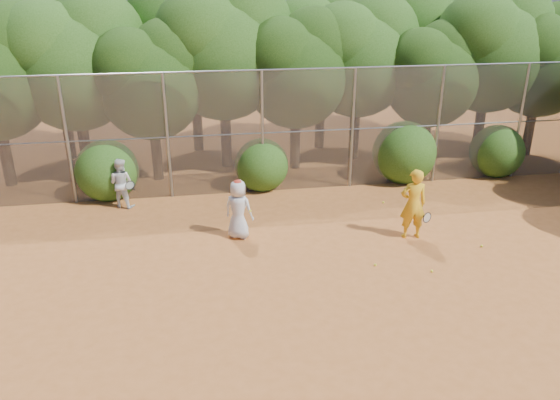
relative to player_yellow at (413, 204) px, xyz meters
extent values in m
plane|color=#A95B26|center=(-2.55, -1.90, -0.99)|extent=(80.00, 80.00, 0.00)
cylinder|color=gray|center=(-9.55, 4.10, 1.01)|extent=(0.09, 0.09, 4.00)
cylinder|color=gray|center=(-6.55, 4.10, 1.01)|extent=(0.09, 0.09, 4.00)
cylinder|color=gray|center=(-3.55, 4.10, 1.01)|extent=(0.09, 0.09, 4.00)
cylinder|color=gray|center=(-0.55, 4.10, 1.01)|extent=(0.09, 0.09, 4.00)
cylinder|color=gray|center=(2.45, 4.10, 1.01)|extent=(0.09, 0.09, 4.00)
cylinder|color=gray|center=(5.45, 4.10, 1.01)|extent=(0.09, 0.09, 4.00)
cylinder|color=gray|center=(-2.55, 4.10, 3.01)|extent=(20.00, 0.05, 0.05)
cylinder|color=gray|center=(-2.55, 4.10, 1.01)|extent=(20.00, 0.04, 0.04)
cube|color=slate|center=(-2.55, 4.10, 1.01)|extent=(20.00, 0.02, 4.00)
cylinder|color=black|center=(-12.05, 6.10, 0.20)|extent=(0.38, 0.38, 2.38)
sphere|color=black|center=(-11.29, 6.48, 3.49)|extent=(3.05, 3.05, 3.05)
cylinder|color=black|center=(-9.55, 6.60, 0.27)|extent=(0.38, 0.38, 2.52)
sphere|color=#234912|center=(-9.55, 6.60, 2.74)|extent=(4.03, 4.03, 4.03)
sphere|color=#234912|center=(-8.74, 7.00, 3.75)|extent=(3.23, 3.23, 3.23)
sphere|color=#234912|center=(-10.25, 6.29, 3.55)|extent=(3.02, 3.02, 3.02)
cylinder|color=black|center=(-7.05, 5.90, 0.10)|extent=(0.36, 0.36, 2.17)
sphere|color=black|center=(-7.05, 5.90, 2.22)|extent=(3.47, 3.47, 3.47)
sphere|color=black|center=(-6.35, 6.24, 3.09)|extent=(2.78, 2.78, 2.78)
sphere|color=black|center=(-7.66, 5.64, 2.92)|extent=(2.60, 2.60, 2.60)
cylinder|color=black|center=(-4.55, 6.90, 0.34)|extent=(0.39, 0.39, 2.66)
sphere|color=#234912|center=(-4.55, 6.90, 2.95)|extent=(4.26, 4.26, 4.26)
sphere|color=#234912|center=(-3.70, 7.32, 4.01)|extent=(3.40, 3.40, 3.40)
sphere|color=#234912|center=(-5.29, 6.58, 3.80)|extent=(3.19, 3.19, 3.19)
cylinder|color=black|center=(-2.05, 6.30, 0.15)|extent=(0.37, 0.37, 2.27)
sphere|color=black|center=(-2.05, 6.30, 2.38)|extent=(3.64, 3.64, 3.64)
sphere|color=black|center=(-1.32, 6.66, 3.29)|extent=(2.91, 2.91, 2.91)
sphere|color=black|center=(-2.69, 6.02, 3.11)|extent=(2.73, 2.73, 2.73)
cylinder|color=black|center=(0.45, 7.10, 0.24)|extent=(0.38, 0.38, 2.45)
sphere|color=#234912|center=(0.45, 7.10, 2.64)|extent=(3.92, 3.92, 3.92)
sphere|color=#234912|center=(1.24, 7.49, 3.62)|extent=(3.14, 3.14, 3.14)
sphere|color=#234912|center=(-0.23, 6.80, 3.42)|extent=(2.94, 2.94, 2.94)
cylinder|color=black|center=(2.95, 6.10, 0.06)|extent=(0.36, 0.36, 2.10)
sphere|color=black|center=(2.95, 6.10, 2.12)|extent=(3.36, 3.36, 3.36)
sphere|color=black|center=(3.62, 6.43, 2.96)|extent=(2.69, 2.69, 2.69)
sphere|color=black|center=(2.36, 5.85, 2.79)|extent=(2.52, 2.52, 2.52)
cylinder|color=black|center=(5.45, 6.70, 0.31)|extent=(0.39, 0.39, 2.59)
sphere|color=#234912|center=(5.45, 6.70, 2.85)|extent=(4.14, 4.14, 4.14)
sphere|color=#234912|center=(6.28, 7.11, 3.88)|extent=(3.32, 3.32, 3.32)
sphere|color=#234912|center=(4.73, 6.39, 3.67)|extent=(3.11, 3.11, 3.11)
cylinder|color=black|center=(7.45, 6.40, 0.17)|extent=(0.37, 0.37, 2.31)
sphere|color=black|center=(7.45, 6.40, 2.43)|extent=(3.70, 3.70, 3.70)
sphere|color=black|center=(8.19, 6.77, 3.36)|extent=(2.96, 2.96, 2.96)
sphere|color=black|center=(6.80, 6.12, 3.17)|extent=(2.77, 2.77, 2.77)
cylinder|color=black|center=(-10.55, 8.90, 0.33)|extent=(0.39, 0.39, 2.62)
sphere|color=#234912|center=(-10.55, 8.90, 2.90)|extent=(4.20, 4.20, 4.20)
sphere|color=#234912|center=(-9.71, 9.32, 3.95)|extent=(3.36, 3.36, 3.36)
sphere|color=#234912|center=(-11.28, 8.58, 3.74)|extent=(3.15, 3.15, 3.15)
cylinder|color=black|center=(-5.55, 9.10, 0.41)|extent=(0.40, 0.40, 2.80)
sphere|color=#234912|center=(-5.55, 9.10, 3.16)|extent=(4.48, 4.48, 4.48)
sphere|color=#234912|center=(-4.65, 9.55, 4.28)|extent=(3.58, 3.58, 3.58)
sphere|color=#234912|center=(-6.33, 8.76, 4.05)|extent=(3.36, 3.36, 3.36)
cylinder|color=black|center=(-0.55, 8.70, 0.27)|extent=(0.38, 0.38, 2.52)
sphere|color=#234912|center=(-0.55, 8.70, 2.74)|extent=(4.03, 4.03, 4.03)
sphere|color=#234912|center=(0.26, 9.10, 3.75)|extent=(3.23, 3.23, 3.23)
sphere|color=#234912|center=(-1.25, 8.39, 3.55)|extent=(3.02, 3.02, 3.02)
cylinder|color=black|center=(3.95, 9.30, 0.38)|extent=(0.40, 0.40, 2.73)
sphere|color=#234912|center=(3.95, 9.30, 3.05)|extent=(4.37, 4.37, 4.37)
sphere|color=#234912|center=(4.83, 9.73, 4.14)|extent=(3.49, 3.49, 3.49)
sphere|color=#234912|center=(3.19, 8.97, 3.93)|extent=(3.28, 3.28, 3.28)
sphere|color=#234912|center=(-8.55, 4.40, 0.01)|extent=(2.00, 2.00, 2.00)
sphere|color=#234912|center=(-3.55, 4.40, -0.09)|extent=(1.80, 1.80, 1.80)
sphere|color=#234912|center=(1.45, 4.40, 0.11)|extent=(2.20, 2.20, 2.20)
sphere|color=#234912|center=(4.95, 4.40, -0.04)|extent=(1.90, 1.90, 1.90)
imported|color=gold|center=(0.00, 0.00, 0.00)|extent=(0.75, 0.52, 1.98)
torus|color=black|center=(0.35, -0.20, -0.34)|extent=(0.29, 0.14, 0.30)
cylinder|color=black|center=(0.26, 0.00, -0.34)|extent=(0.14, 0.27, 0.04)
imported|color=silver|center=(-4.66, 0.77, -0.16)|extent=(0.96, 0.86, 1.66)
ellipsoid|color=red|center=(-4.66, 0.77, 0.63)|extent=(0.22, 0.22, 0.13)
sphere|color=yellow|center=(-4.36, 0.57, -0.14)|extent=(0.07, 0.07, 0.07)
imported|color=silver|center=(-8.04, 3.50, -0.20)|extent=(0.93, 0.84, 1.57)
torus|color=black|center=(-7.74, 3.20, -0.19)|extent=(0.37, 0.33, 0.24)
cylinder|color=black|center=(-7.68, 3.34, -0.34)|extent=(0.11, 0.22, 0.22)
sphere|color=yellow|center=(0.77, 1.21, -0.95)|extent=(0.07, 0.07, 0.07)
sphere|color=yellow|center=(-0.21, -1.93, -0.95)|extent=(0.07, 0.07, 0.07)
sphere|color=yellow|center=(1.65, -0.90, -0.95)|extent=(0.07, 0.07, 0.07)
sphere|color=yellow|center=(-1.47, -1.42, -0.95)|extent=(0.07, 0.07, 0.07)
sphere|color=yellow|center=(0.08, 2.42, -0.95)|extent=(0.07, 0.07, 0.07)
camera|label=1|loc=(-5.75, -12.78, 5.74)|focal=35.00mm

